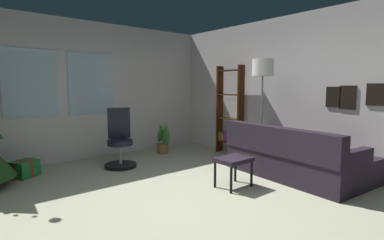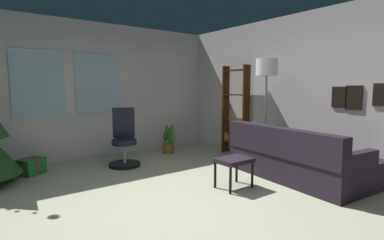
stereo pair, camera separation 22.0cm
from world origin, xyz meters
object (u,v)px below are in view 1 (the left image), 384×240
at_px(potted_plant, 163,141).
at_px(footstool, 234,162).
at_px(couch, 299,160).
at_px(office_chair, 120,144).
at_px(bookshelf, 230,116).
at_px(floor_lamp, 263,76).
at_px(gift_box_green, 25,169).

bearing_deg(potted_plant, footstool, -101.17).
relative_size(couch, footstool, 4.55).
distance_m(couch, potted_plant, 2.92).
bearing_deg(office_chair, potted_plant, 18.36).
relative_size(couch, bookshelf, 1.19).
height_order(couch, potted_plant, couch).
bearing_deg(couch, floor_lamp, 93.49).
distance_m(couch, gift_box_green, 4.35).
xyz_separation_m(bookshelf, potted_plant, (-1.04, 0.96, -0.55)).
distance_m(footstool, bookshelf, 2.19).
distance_m(gift_box_green, bookshelf, 3.90).
xyz_separation_m(gift_box_green, office_chair, (1.46, -0.39, 0.27)).
bearing_deg(office_chair, couch, -53.14).
bearing_deg(gift_box_green, bookshelf, -14.29).
height_order(footstool, bookshelf, bookshelf).
bearing_deg(couch, office_chair, 126.86).
relative_size(gift_box_green, potted_plant, 0.70).
height_order(office_chair, floor_lamp, floor_lamp).
height_order(couch, office_chair, office_chair).
height_order(gift_box_green, office_chair, office_chair).
distance_m(office_chair, bookshelf, 2.37).
distance_m(office_chair, potted_plant, 1.29).
bearing_deg(floor_lamp, footstool, -162.76).
xyz_separation_m(couch, office_chair, (-1.83, 2.45, 0.11)).
bearing_deg(potted_plant, couch, -77.83).
distance_m(footstool, office_chair, 2.19).
bearing_deg(floor_lamp, office_chair, 135.89).
relative_size(couch, floor_lamp, 1.18).
distance_m(bookshelf, potted_plant, 1.52).
bearing_deg(gift_box_green, couch, -40.74).
xyz_separation_m(couch, footstool, (-1.10, 0.38, 0.07)).
xyz_separation_m(couch, potted_plant, (-0.61, 2.85, -0.03)).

